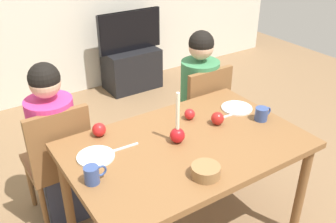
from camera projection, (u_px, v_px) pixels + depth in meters
dining_table at (186, 155)px, 2.26m from camera, size 1.40×0.90×0.75m
chair_left at (59, 158)px, 2.50m from camera, size 0.40×0.40×0.90m
chair_right at (201, 111)px, 3.07m from camera, size 0.40×0.40×0.90m
person_left_child at (56, 148)px, 2.49m from camera, size 0.30×0.30×1.17m
person_right_child at (199, 103)px, 3.06m from camera, size 0.30×0.30×1.17m
tv_stand at (132, 69)px, 4.57m from camera, size 0.64×0.40×0.48m
tv at (130, 31)px, 4.34m from camera, size 0.79×0.05×0.46m
candle_centerpiece at (177, 132)px, 2.20m from camera, size 0.09×0.09×0.32m
plate_left at (96, 157)px, 2.09m from camera, size 0.21×0.21×0.01m
plate_right at (237, 108)px, 2.59m from camera, size 0.21×0.21×0.01m
mug_left at (92, 175)px, 1.89m from camera, size 0.12×0.08×0.09m
mug_right at (262, 114)px, 2.44m from camera, size 0.13×0.08×0.09m
fork_left at (124, 148)px, 2.17m from camera, size 0.18×0.02×0.01m
fork_right at (222, 118)px, 2.48m from camera, size 0.18×0.03×0.01m
bowl_walnuts at (206, 171)px, 1.94m from camera, size 0.15×0.15×0.06m
apple_near_candle at (217, 118)px, 2.40m from camera, size 0.08×0.08×0.08m
apple_by_left_plate at (99, 130)px, 2.28m from camera, size 0.08×0.08×0.08m
apple_by_right_mug at (190, 114)px, 2.46m from camera, size 0.07×0.07×0.07m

